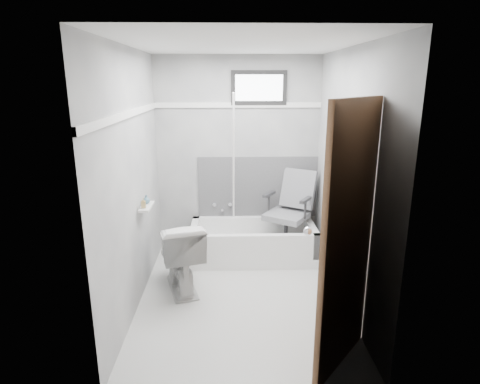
{
  "coord_description": "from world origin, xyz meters",
  "views": [
    {
      "loc": [
        -0.11,
        -3.6,
        2.1
      ],
      "look_at": [
        0.0,
        0.35,
        1.0
      ],
      "focal_mm": 30.0,
      "sensor_mm": 36.0,
      "label": 1
    }
  ],
  "objects_px": {
    "bathtub": "(253,242)",
    "soap_bottle_a": "(143,203)",
    "soap_bottle_b": "(146,199)",
    "toilet": "(180,255)",
    "door": "(400,259)",
    "office_chair": "(287,210)"
  },
  "relations": [
    {
      "from": "office_chair",
      "to": "door",
      "type": "relative_size",
      "value": 0.47
    },
    {
      "from": "toilet",
      "to": "soap_bottle_a",
      "type": "relative_size",
      "value": 7.9
    },
    {
      "from": "bathtub",
      "to": "toilet",
      "type": "xyz_separation_m",
      "value": [
        -0.79,
        -0.73,
        0.16
      ]
    },
    {
      "from": "door",
      "to": "bathtub",
      "type": "bearing_deg",
      "value": 110.05
    },
    {
      "from": "bathtub",
      "to": "office_chair",
      "type": "relative_size",
      "value": 1.59
    },
    {
      "from": "office_chair",
      "to": "door",
      "type": "xyz_separation_m",
      "value": [
        0.4,
        -2.26,
        0.41
      ]
    },
    {
      "from": "soap_bottle_a",
      "to": "soap_bottle_b",
      "type": "xyz_separation_m",
      "value": [
        0.0,
        0.14,
        -0.01
      ]
    },
    {
      "from": "bathtub",
      "to": "soap_bottle_a",
      "type": "bearing_deg",
      "value": -143.74
    },
    {
      "from": "bathtub",
      "to": "soap_bottle_a",
      "type": "relative_size",
      "value": 15.57
    },
    {
      "from": "bathtub",
      "to": "soap_bottle_b",
      "type": "bearing_deg",
      "value": -148.71
    },
    {
      "from": "office_chair",
      "to": "toilet",
      "type": "bearing_deg",
      "value": -114.22
    },
    {
      "from": "toilet",
      "to": "door",
      "type": "relative_size",
      "value": 0.38
    },
    {
      "from": "soap_bottle_a",
      "to": "soap_bottle_b",
      "type": "distance_m",
      "value": 0.14
    },
    {
      "from": "office_chair",
      "to": "soap_bottle_a",
      "type": "xyz_separation_m",
      "value": [
        -1.52,
        -0.87,
        0.37
      ]
    },
    {
      "from": "toilet",
      "to": "soap_bottle_b",
      "type": "distance_m",
      "value": 0.67
    },
    {
      "from": "door",
      "to": "soap_bottle_a",
      "type": "distance_m",
      "value": 2.37
    },
    {
      "from": "office_chair",
      "to": "soap_bottle_b",
      "type": "xyz_separation_m",
      "value": [
        -1.52,
        -0.73,
        0.37
      ]
    },
    {
      "from": "toilet",
      "to": "door",
      "type": "distance_m",
      "value": 2.27
    },
    {
      "from": "bathtub",
      "to": "soap_bottle_b",
      "type": "distance_m",
      "value": 1.5
    },
    {
      "from": "toilet",
      "to": "soap_bottle_b",
      "type": "relative_size",
      "value": 8.45
    },
    {
      "from": "toilet",
      "to": "bathtub",
      "type": "bearing_deg",
      "value": -153.72
    },
    {
      "from": "bathtub",
      "to": "toilet",
      "type": "relative_size",
      "value": 1.97
    }
  ]
}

